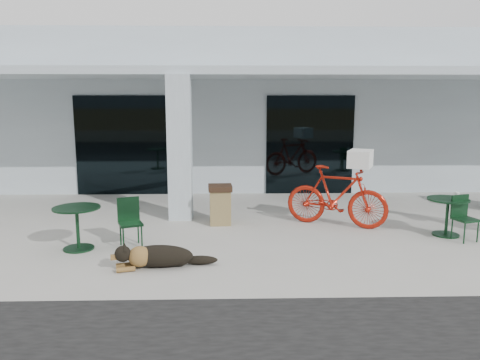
{
  "coord_description": "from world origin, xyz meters",
  "views": [
    {
      "loc": [
        -0.47,
        -7.81,
        2.62
      ],
      "look_at": [
        -0.22,
        1.46,
        1.0
      ],
      "focal_mm": 35.0,
      "sensor_mm": 36.0,
      "label": 1
    }
  ],
  "objects_px": {
    "cafe_chair_near": "(131,223)",
    "cafe_chair_far_a": "(466,219)",
    "dog": "(160,255)",
    "bicycle": "(336,196)",
    "cafe_table_near": "(78,228)",
    "trash_receptacle": "(220,205)",
    "cafe_table_far": "(447,217)"
  },
  "relations": [
    {
      "from": "dog",
      "to": "cafe_chair_near",
      "type": "distance_m",
      "value": 1.26
    },
    {
      "from": "cafe_chair_near",
      "to": "cafe_table_far",
      "type": "relative_size",
      "value": 1.12
    },
    {
      "from": "cafe_table_near",
      "to": "cafe_chair_near",
      "type": "bearing_deg",
      "value": 7.76
    },
    {
      "from": "dog",
      "to": "cafe_chair_near",
      "type": "relative_size",
      "value": 1.4
    },
    {
      "from": "cafe_table_near",
      "to": "cafe_chair_far_a",
      "type": "distance_m",
      "value": 7.05
    },
    {
      "from": "cafe_chair_far_a",
      "to": "dog",
      "type": "bearing_deg",
      "value": 175.6
    },
    {
      "from": "cafe_table_far",
      "to": "trash_receptacle",
      "type": "relative_size",
      "value": 0.93
    },
    {
      "from": "dog",
      "to": "trash_receptacle",
      "type": "bearing_deg",
      "value": 55.79
    },
    {
      "from": "bicycle",
      "to": "cafe_chair_near",
      "type": "relative_size",
      "value": 2.41
    },
    {
      "from": "bicycle",
      "to": "cafe_table_near",
      "type": "distance_m",
      "value": 5.08
    },
    {
      "from": "dog",
      "to": "cafe_table_far",
      "type": "height_order",
      "value": "cafe_table_far"
    },
    {
      "from": "cafe_table_near",
      "to": "trash_receptacle",
      "type": "height_order",
      "value": "trash_receptacle"
    },
    {
      "from": "dog",
      "to": "trash_receptacle",
      "type": "height_order",
      "value": "trash_receptacle"
    },
    {
      "from": "bicycle",
      "to": "cafe_chair_far_a",
      "type": "relative_size",
      "value": 2.49
    },
    {
      "from": "cafe_chair_near",
      "to": "cafe_table_far",
      "type": "xyz_separation_m",
      "value": [
        5.96,
        0.54,
        -0.07
      ]
    },
    {
      "from": "dog",
      "to": "cafe_table_far",
      "type": "relative_size",
      "value": 1.56
    },
    {
      "from": "bicycle",
      "to": "cafe_chair_far_a",
      "type": "xyz_separation_m",
      "value": [
        2.16,
        -1.1,
        -0.21
      ]
    },
    {
      "from": "trash_receptacle",
      "to": "dog",
      "type": "bearing_deg",
      "value": -109.71
    },
    {
      "from": "bicycle",
      "to": "cafe_chair_far_a",
      "type": "bearing_deg",
      "value": -91.96
    },
    {
      "from": "bicycle",
      "to": "cafe_table_near",
      "type": "height_order",
      "value": "bicycle"
    },
    {
      "from": "bicycle",
      "to": "cafe_chair_near",
      "type": "distance_m",
      "value": 4.19
    },
    {
      "from": "bicycle",
      "to": "cafe_table_near",
      "type": "bearing_deg",
      "value": 131.06
    },
    {
      "from": "dog",
      "to": "cafe_table_near",
      "type": "xyz_separation_m",
      "value": [
        -1.56,
        0.93,
        0.18
      ]
    },
    {
      "from": "cafe_table_near",
      "to": "trash_receptacle",
      "type": "distance_m",
      "value": 2.96
    },
    {
      "from": "dog",
      "to": "cafe_chair_far_a",
      "type": "distance_m",
      "value": 5.63
    },
    {
      "from": "dog",
      "to": "cafe_chair_near",
      "type": "bearing_deg",
      "value": 107.49
    },
    {
      "from": "cafe_chair_far_a",
      "to": "bicycle",
      "type": "bearing_deg",
      "value": 135.96
    },
    {
      "from": "dog",
      "to": "cafe_table_far",
      "type": "distance_m",
      "value": 5.54
    },
    {
      "from": "bicycle",
      "to": "dog",
      "type": "relative_size",
      "value": 1.73
    },
    {
      "from": "cafe_chair_near",
      "to": "cafe_chair_far_a",
      "type": "xyz_separation_m",
      "value": [
        6.14,
        0.19,
        -0.01
      ]
    },
    {
      "from": "cafe_chair_near",
      "to": "cafe_table_far",
      "type": "distance_m",
      "value": 5.99
    },
    {
      "from": "cafe_table_far",
      "to": "dog",
      "type": "bearing_deg",
      "value": -163.29
    }
  ]
}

